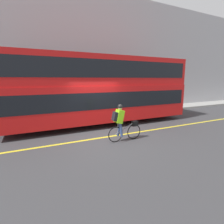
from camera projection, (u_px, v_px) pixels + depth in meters
ground_plane at (106, 138)px, 7.81m from camera, size 80.00×80.00×0.00m
road_center_line at (105, 137)px, 7.92m from camera, size 50.00×0.14×0.01m
sidewalk_curb at (77, 116)px, 12.24m from camera, size 60.00×1.93×0.15m
building_facade at (71, 52)px, 12.42m from camera, size 60.00×0.30×8.97m
bus at (101, 87)px, 10.00m from camera, size 10.46×2.53×3.82m
cyclist_on_bike at (122, 121)px, 7.28m from camera, size 1.57×0.32×1.59m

